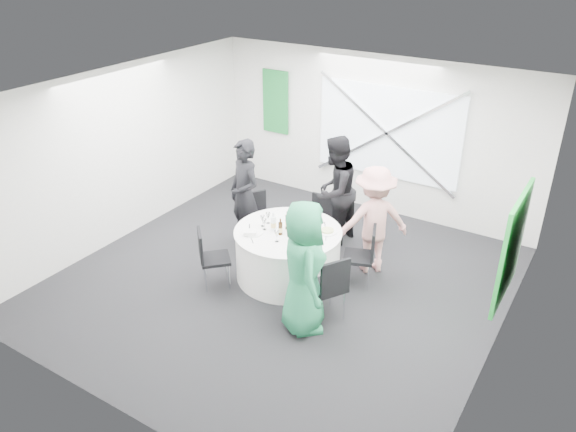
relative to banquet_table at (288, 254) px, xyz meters
The scene contains 46 objects.
floor 0.43m from the banquet_table, 90.00° to the right, with size 6.00×6.00×0.00m, color black.
ceiling 2.43m from the banquet_table, 90.00° to the right, with size 6.00×6.00×0.00m, color silver.
wall_back 2.98m from the banquet_table, 90.00° to the left, with size 6.00×6.00×0.00m, color silver.
wall_front 3.36m from the banquet_table, 90.00° to the right, with size 6.00×6.00×0.00m, color silver.
wall_left 3.17m from the banquet_table, behind, with size 6.00×6.00×0.00m, color silver.
wall_right 3.17m from the banquet_table, ahead, with size 6.00×6.00×0.00m, color silver.
window_panel 2.99m from the banquet_table, 83.80° to the left, with size 2.60×0.03×1.60m, color silver.
window_brace_a 2.96m from the banquet_table, 83.71° to the left, with size 0.05×0.05×3.16m, color silver.
window_brace_b 2.96m from the banquet_table, 83.71° to the left, with size 0.05×0.05×3.16m, color silver.
green_banner 3.65m from the banquet_table, 126.03° to the left, with size 0.55×0.04×1.20m, color #13622B.
green_sign 3.08m from the banquet_table, ahead, with size 0.05×1.20×1.40m, color #198C2C.
banquet_table is the anchor object (origin of this frame).
chair_back 1.08m from the banquet_table, 93.83° to the left, with size 0.41×0.42×0.85m.
chair_back_left 1.12m from the banquet_table, 147.86° to the left, with size 0.55×0.55×0.87m.
chair_back_right 1.12m from the banquet_table, 20.67° to the left, with size 0.54×0.53×0.91m.
chair_front_right 1.20m from the banquet_table, 30.98° to the right, with size 0.60×0.60×0.96m.
chair_front_left 1.15m from the banquet_table, 135.03° to the right, with size 0.58×0.58×0.90m.
person_man_back_left 1.28m from the banquet_table, 157.65° to the left, with size 0.65×0.43×1.79m, color black.
person_man_back 1.39m from the banquet_table, 86.82° to the left, with size 0.88×0.48×1.81m, color black.
person_woman_pink 1.35m from the banquet_table, 41.22° to the left, with size 1.07×0.50×1.66m, color tan.
person_woman_green 1.31m from the banquet_table, 48.72° to the right, with size 0.87×0.57×1.78m, color #227D50.
plate_back 0.68m from the banquet_table, 95.80° to the left, with size 0.30×0.30×0.01m.
plate_back_left 0.64m from the banquet_table, 147.50° to the left, with size 0.25×0.25×0.01m.
plate_back_right 0.69m from the banquet_table, 28.68° to the left, with size 0.28×0.28×0.04m.
plate_front_right 0.68m from the banquet_table, 39.98° to the right, with size 0.26×0.26×0.04m.
plate_front_left 0.63m from the banquet_table, 140.00° to the right, with size 0.26×0.26×0.01m.
napkin 0.69m from the banquet_table, 134.94° to the right, with size 0.17×0.12×0.05m, color silver.
beer_bottle_a 0.49m from the banquet_table, 131.33° to the left, with size 0.06×0.06×0.28m.
beer_bottle_b 0.50m from the banquet_table, 82.70° to the left, with size 0.06×0.06×0.25m.
beer_bottle_c 0.49m from the banquet_table, 37.06° to the right, with size 0.06×0.06×0.25m.
beer_bottle_d 0.50m from the banquet_table, 103.73° to the right, with size 0.06×0.06×0.25m.
green_water_bottle 0.54m from the banquet_table, 13.91° to the left, with size 0.08×0.08×0.31m.
clear_water_bottle 0.53m from the banquet_table, 154.82° to the right, with size 0.08×0.08×0.28m.
wine_glass_a 0.61m from the banquet_table, 84.48° to the right, with size 0.07×0.07×0.17m.
wine_glass_b 0.64m from the banquet_table, 169.64° to the right, with size 0.07×0.07×0.17m.
wine_glass_c 0.63m from the banquet_table, 69.41° to the left, with size 0.07×0.07×0.17m.
wine_glass_d 0.63m from the banquet_table, 48.81° to the right, with size 0.07×0.07×0.17m.
wine_glass_e 0.66m from the banquet_table, 27.03° to the right, with size 0.07×0.07×0.17m.
wine_glass_f 0.63m from the banquet_table, behind, with size 0.07×0.07×0.17m.
wine_glass_g 0.61m from the banquet_table, 155.14° to the right, with size 0.07×0.07×0.17m.
fork_a 0.69m from the banquet_table, 160.77° to the right, with size 0.01×0.15×0.01m, color silver.
knife_a 0.69m from the banquet_table, 117.95° to the right, with size 0.01×0.15×0.01m, color silver.
fork_b 0.69m from the banquet_table, ahead, with size 0.01×0.15×0.01m, color silver.
knife_b 0.69m from the banquet_table, 52.40° to the left, with size 0.01×0.15×0.01m, color silver.
fork_c 0.69m from the banquet_table, 69.32° to the left, with size 0.01×0.15×0.01m, color silver.
knife_c 0.69m from the banquet_table, 108.95° to the left, with size 0.01×0.15×0.01m, color silver.
Camera 1 is at (3.75, -5.79, 4.61)m, focal length 35.00 mm.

